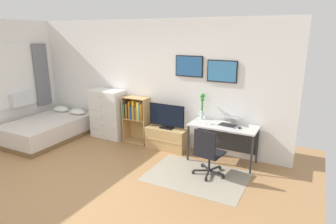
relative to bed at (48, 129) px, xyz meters
The scene contains 14 objects.
ground_plane 2.61m from the bed, 32.54° to the right, with size 7.20×7.20×0.00m, color #A87A4C.
wall_back_with_posters 2.68m from the bed, 24.98° to the left, with size 6.12×0.09×2.70m.
area_rug 3.81m from the bed, ahead, with size 1.70×1.20×0.01m, color #9E937F.
bed is the anchor object (origin of this frame).
dresser 1.45m from the bed, 32.37° to the left, with size 0.80×0.46×1.14m.
bookshelf 2.14m from the bed, 22.77° to the left, with size 0.58×0.30×1.04m.
tv_stand 2.86m from the bed, 15.61° to the left, with size 0.88×0.41×0.46m.
television 2.90m from the bed, 15.18° to the left, with size 0.81×0.16×0.52m.
desk 4.09m from the bed, 10.81° to the left, with size 1.27×0.57×0.74m.
office_chair 3.95m from the bed, ahead, with size 0.57×0.58×0.86m.
laptop 4.20m from the bed, 10.60° to the left, with size 0.39×0.41×0.15m.
computer_mouse 4.39m from the bed, ahead, with size 0.06×0.10×0.03m, color #262628.
bamboo_vase 3.68m from the bed, 14.25° to the left, with size 0.09×0.10×0.52m.
wine_glass 3.76m from the bed, ahead, with size 0.07×0.07×0.18m.
Camera 1 is at (3.26, -2.93, 2.42)m, focal length 30.66 mm.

